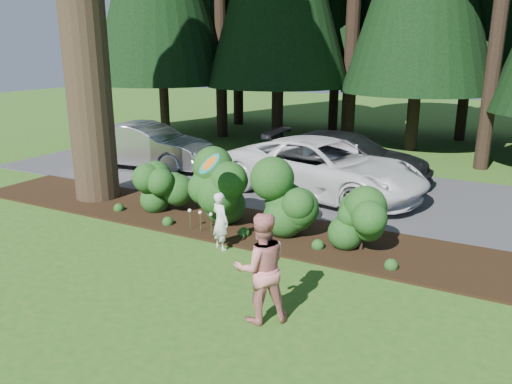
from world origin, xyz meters
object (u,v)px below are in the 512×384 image
(car_silver_wagon, at_px, (146,146))
(car_dark_suv, at_px, (348,157))
(adult, at_px, (261,268))
(frisbee, at_px, (210,164))
(child, at_px, (220,221))
(car_white_suv, at_px, (323,168))

(car_silver_wagon, relative_size, car_dark_suv, 0.90)
(adult, distance_m, frisbee, 3.36)
(child, height_order, frisbee, frisbee)
(car_white_suv, xyz_separation_m, adult, (1.63, -7.09, 0.04))
(adult, bearing_deg, car_dark_suv, -121.12)
(car_white_suv, height_order, adult, adult)
(car_silver_wagon, height_order, car_dark_suv, car_silver_wagon)
(car_dark_suv, xyz_separation_m, child, (-0.61, -6.87, -0.17))
(car_white_suv, height_order, car_dark_suv, car_white_suv)
(car_white_suv, bearing_deg, car_dark_suv, 8.07)
(car_silver_wagon, relative_size, child, 3.78)
(car_dark_suv, bearing_deg, car_white_suv, 174.04)
(child, bearing_deg, car_silver_wagon, -16.32)
(child, distance_m, frisbee, 1.28)
(car_white_suv, relative_size, child, 4.68)
(child, distance_m, adult, 3.09)
(car_silver_wagon, height_order, car_white_suv, car_white_suv)
(car_white_suv, xyz_separation_m, car_dark_suv, (0.09, 1.98, -0.06))
(car_dark_suv, relative_size, child, 4.18)
(car_white_suv, bearing_deg, child, -175.37)
(car_silver_wagon, distance_m, car_white_suv, 7.00)
(frisbee, bearing_deg, child, 9.91)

